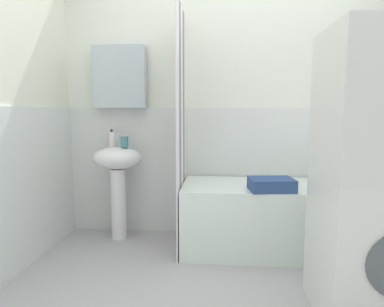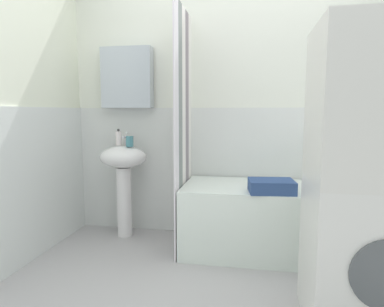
% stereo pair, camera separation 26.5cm
% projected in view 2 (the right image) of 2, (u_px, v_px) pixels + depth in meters
% --- Properties ---
extents(wall_back_tiled, '(3.60, 0.18, 2.40)m').
position_uv_depth(wall_back_tiled, '(230.00, 114.00, 3.09)').
color(wall_back_tiled, white).
rests_on(wall_back_tiled, ground_plane).
extents(wall_left_tiled, '(0.07, 1.81, 2.40)m').
position_uv_depth(wall_left_tiled, '(16.00, 118.00, 2.46)').
color(wall_left_tiled, white).
rests_on(wall_left_tiled, ground_plane).
extents(sink, '(0.44, 0.34, 0.85)m').
position_uv_depth(sink, '(123.00, 171.00, 3.09)').
color(sink, white).
rests_on(sink, ground_plane).
extents(faucet, '(0.03, 0.12, 0.12)m').
position_uv_depth(faucet, '(126.00, 139.00, 3.14)').
color(faucet, silver).
rests_on(faucet, sink).
extents(soap_dispenser, '(0.06, 0.06, 0.16)m').
position_uv_depth(soap_dispenser, '(119.00, 138.00, 3.13)').
color(soap_dispenser, white).
rests_on(soap_dispenser, sink).
extents(toothbrush_cup, '(0.07, 0.07, 0.09)m').
position_uv_depth(toothbrush_cup, '(130.00, 141.00, 3.02)').
color(toothbrush_cup, teal).
rests_on(toothbrush_cup, sink).
extents(bathtub, '(1.50, 0.67, 0.56)m').
position_uv_depth(bathtub, '(275.00, 220.00, 2.75)').
color(bathtub, white).
rests_on(bathtub, ground_plane).
extents(shower_curtain, '(0.01, 0.67, 2.00)m').
position_uv_depth(shower_curtain, '(183.00, 131.00, 2.80)').
color(shower_curtain, white).
rests_on(shower_curtain, ground_plane).
extents(lotion_bottle, '(0.06, 0.06, 0.15)m').
position_uv_depth(lotion_bottle, '(352.00, 174.00, 2.86)').
color(lotion_bottle, white).
rests_on(lotion_bottle, bathtub).
extents(conditioner_bottle, '(0.07, 0.07, 0.16)m').
position_uv_depth(conditioner_bottle, '(340.00, 174.00, 2.87)').
color(conditioner_bottle, '#304BA0').
rests_on(conditioner_bottle, bathtub).
extents(body_wash_bottle, '(0.04, 0.04, 0.16)m').
position_uv_depth(body_wash_bottle, '(329.00, 173.00, 2.89)').
color(body_wash_bottle, gold).
rests_on(body_wash_bottle, bathtub).
extents(towel_folded, '(0.36, 0.28, 0.10)m').
position_uv_depth(towel_folded, '(271.00, 186.00, 2.51)').
color(towel_folded, navy).
rests_on(towel_folded, bathtub).
extents(washer_dryer_stack, '(0.61, 0.57, 1.60)m').
position_uv_depth(washer_dryer_stack, '(372.00, 183.00, 1.71)').
color(washer_dryer_stack, white).
rests_on(washer_dryer_stack, ground_plane).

